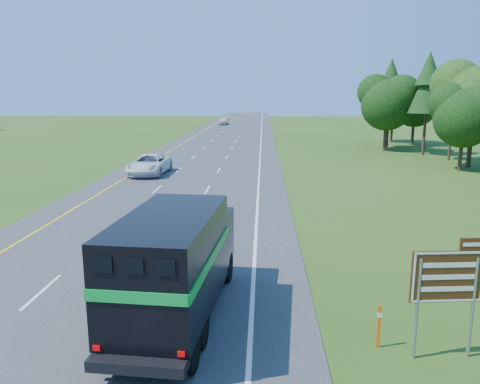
# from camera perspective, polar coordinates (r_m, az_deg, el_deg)

# --- Properties ---
(road) EXTENTS (15.00, 260.00, 0.04)m
(road) POSITION_cam_1_polar(r_m,az_deg,el_deg) (54.56, -3.32, 4.66)
(road) COLOR #38383A
(road) RESTS_ON ground
(lane_markings) EXTENTS (11.15, 260.00, 0.01)m
(lane_markings) POSITION_cam_1_polar(r_m,az_deg,el_deg) (54.56, -3.32, 4.69)
(lane_markings) COLOR yellow
(lane_markings) RESTS_ON road
(horse_truck) EXTENTS (2.99, 7.90, 3.43)m
(horse_truck) POSITION_cam_1_polar(r_m,az_deg,el_deg) (14.17, -7.79, -8.44)
(horse_truck) COLOR black
(horse_truck) RESTS_ON road
(white_suv) EXTENTS (3.04, 6.25, 1.71)m
(white_suv) POSITION_cam_1_polar(r_m,az_deg,el_deg) (40.95, -10.98, 3.34)
(white_suv) COLOR silver
(white_suv) RESTS_ON road
(far_car) EXTENTS (2.06, 5.07, 1.73)m
(far_car) POSITION_cam_1_polar(r_m,az_deg,el_deg) (108.25, -2.03, 8.65)
(far_car) COLOR silver
(far_car) RESTS_ON road
(exit_sign) EXTENTS (1.91, 0.25, 3.25)m
(exit_sign) POSITION_cam_1_polar(r_m,az_deg,el_deg) (13.15, 24.11, -9.91)
(exit_sign) COLOR gray
(exit_sign) RESTS_ON ground
(delineator) EXTENTS (0.10, 0.06, 1.22)m
(delineator) POSITION_cam_1_polar(r_m,az_deg,el_deg) (13.63, 16.57, -15.27)
(delineator) COLOR #FF600D
(delineator) RESTS_ON ground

